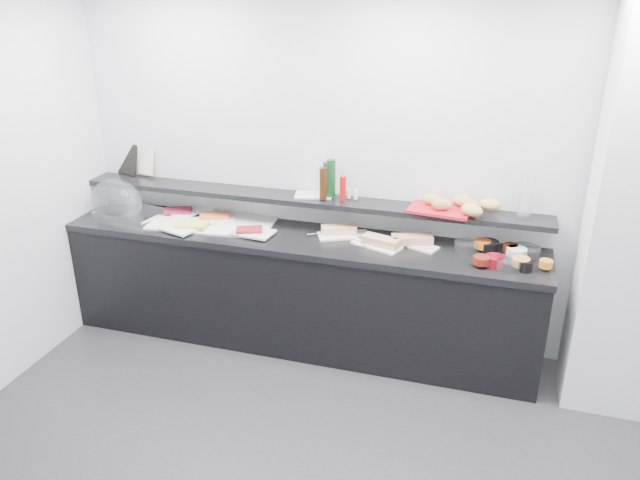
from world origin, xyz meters
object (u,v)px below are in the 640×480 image
(framed_print, at_px, (127,159))
(carafe, at_px, (526,198))
(cloche_base, at_px, (131,213))
(sandwich_plate_mid, at_px, (377,245))
(bread_tray, at_px, (440,209))
(condiment_tray, at_px, (313,195))

(framed_print, relative_size, carafe, 0.87)
(cloche_base, xyz_separation_m, carafe, (3.00, 0.15, 0.38))
(sandwich_plate_mid, xyz_separation_m, bread_tray, (0.41, 0.19, 0.25))
(cloche_base, height_order, condiment_tray, condiment_tray)
(cloche_base, height_order, framed_print, framed_print)
(sandwich_plate_mid, height_order, framed_print, framed_print)
(sandwich_plate_mid, height_order, bread_tray, bread_tray)
(cloche_base, bearing_deg, bread_tray, 12.49)
(condiment_tray, height_order, bread_tray, bread_tray)
(condiment_tray, bearing_deg, framed_print, 163.66)
(sandwich_plate_mid, relative_size, framed_print, 1.36)
(sandwich_plate_mid, distance_m, framed_print, 2.25)
(condiment_tray, bearing_deg, carafe, -14.80)
(framed_print, height_order, bread_tray, framed_print)
(sandwich_plate_mid, bearing_deg, condiment_tray, 178.21)
(cloche_base, xyz_separation_m, framed_print, (-0.16, 0.28, 0.36))
(sandwich_plate_mid, xyz_separation_m, framed_print, (-2.19, 0.32, 0.37))
(cloche_base, distance_m, sandwich_plate_mid, 2.03)
(framed_print, bearing_deg, carafe, 14.77)
(carafe, bearing_deg, sandwich_plate_mid, -169.00)
(carafe, bearing_deg, bread_tray, -179.99)
(sandwich_plate_mid, distance_m, condiment_tray, 0.64)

